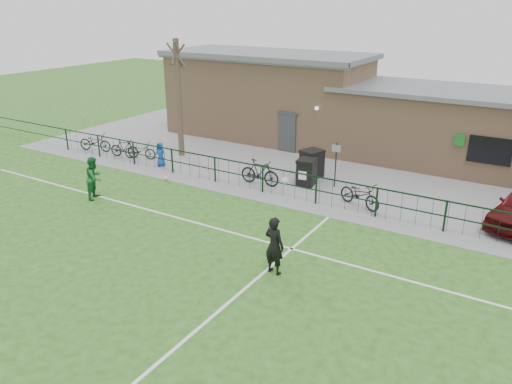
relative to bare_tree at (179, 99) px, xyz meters
The scene contains 20 objects.
ground 13.54m from the bare_tree, 52.70° to the right, with size 90.00×90.00×0.00m, color #245619.
paving_strip 9.05m from the bare_tree, 20.56° to the left, with size 34.00×13.00×0.02m, color gray.
pitch_line_touch 8.96m from the bare_tree, 18.65° to the right, with size 28.00×0.10×0.01m, color white.
pitch_line_mid 10.73m from the bare_tree, 39.09° to the right, with size 28.00×0.10×0.01m, color white.
pitch_line_perp 14.81m from the bare_tree, 46.40° to the right, with size 0.10×16.00×0.01m, color white.
perimeter_fence 8.72m from the bare_tree, 17.35° to the right, with size 28.00×0.10×1.20m, color black.
bare_tree is the anchor object (origin of this frame).
wheelie_bin_left 7.80m from the bare_tree, ahead, with size 0.80×0.90×1.20m, color black.
wheelie_bin_right 8.10m from the bare_tree, ahead, with size 0.73×0.83×1.11m, color black.
sign_post 9.10m from the bare_tree, ahead, with size 0.06×0.06×2.00m, color black.
bicycle_a 5.47m from the bare_tree, 157.83° to the right, with size 0.67×1.91×1.00m, color black.
bicycle_b 3.87m from the bare_tree, 141.31° to the right, with size 0.46×1.62×0.97m, color black.
bicycle_c 3.33m from the bare_tree, 130.25° to the right, with size 0.59×1.68×0.88m, color black.
bicycle_d 6.63m from the bare_tree, 16.64° to the right, with size 0.54×1.91×1.15m, color black.
bicycle_e 11.06m from the bare_tree, 10.02° to the right, with size 0.68×1.96×1.03m, color black.
spectator_child 3.13m from the bare_tree, 80.94° to the right, with size 0.59×0.38×1.20m, color #1247AB.
goalkeeper_kick 13.21m from the bare_tree, 38.35° to the right, with size 1.46×2.82×2.14m.
outfield_player 7.04m from the bare_tree, 82.41° to the right, with size 0.86×0.67×1.78m, color #1C632F.
ball_ground 4.93m from the bare_tree, 60.96° to the right, with size 0.21×0.21×0.21m, color white.
clubhouse 9.34m from the bare_tree, 40.12° to the left, with size 24.25×5.40×4.96m.
Camera 1 is at (8.70, -9.24, 7.70)m, focal length 35.00 mm.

